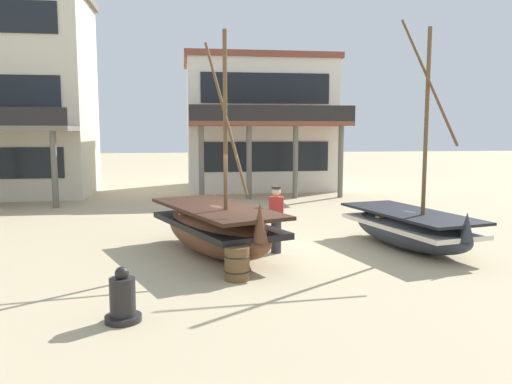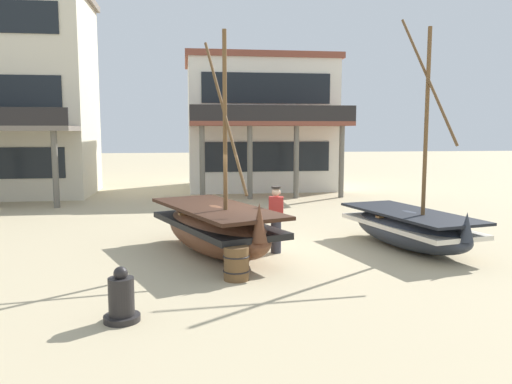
% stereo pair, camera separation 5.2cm
% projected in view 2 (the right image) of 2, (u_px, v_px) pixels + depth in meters
% --- Properties ---
extents(ground_plane, '(120.00, 120.00, 0.00)m').
position_uv_depth(ground_plane, '(261.00, 251.00, 12.98)').
color(ground_plane, tan).
extents(fishing_boat_near_left, '(2.55, 4.46, 5.92)m').
position_uv_depth(fishing_boat_near_left, '(409.00, 227.00, 13.25)').
color(fishing_boat_near_left, '#2D333D').
rests_on(fishing_boat_near_left, ground).
extents(fishing_boat_centre_large, '(3.30, 4.88, 5.35)m').
position_uv_depth(fishing_boat_centre_large, '(216.00, 228.00, 12.60)').
color(fishing_boat_centre_large, brown).
rests_on(fishing_boat_centre_large, ground).
extents(fisherman_by_hull, '(0.40, 0.29, 1.68)m').
position_uv_depth(fisherman_by_hull, '(276.00, 220.00, 12.70)').
color(fisherman_by_hull, '#33333D').
rests_on(fisherman_by_hull, ground).
extents(capstan_winch, '(0.59, 0.59, 0.90)m').
position_uv_depth(capstan_winch, '(121.00, 300.00, 8.15)').
color(capstan_winch, black).
rests_on(capstan_winch, ground).
extents(wooden_barrel, '(0.56, 0.56, 0.70)m').
position_uv_depth(wooden_barrel, '(236.00, 263.00, 10.42)').
color(wooden_barrel, brown).
rests_on(wooden_barrel, ground).
extents(harbor_building_main, '(7.72, 7.85, 6.86)m').
position_uv_depth(harbor_building_main, '(259.00, 124.00, 27.17)').
color(harbor_building_main, silver).
rests_on(harbor_building_main, ground).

